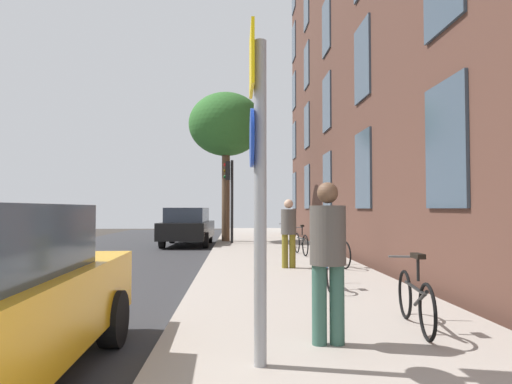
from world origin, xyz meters
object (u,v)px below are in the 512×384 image
at_px(sign_post, 258,168).
at_px(pedestrian_0, 328,251).
at_px(traffic_light, 230,186).
at_px(bicycle_2, 336,251).
at_px(pedestrian_1, 289,229).
at_px(car_1, 188,226).
at_px(tree_near, 226,126).
at_px(bicycle_4, 285,237).
at_px(bicycle_0, 415,299).
at_px(bicycle_1, 324,268).
at_px(bicycle_3, 301,243).

relative_size(sign_post, pedestrian_0, 1.81).
bearing_deg(traffic_light, bicycle_2, -70.54).
height_order(pedestrian_0, pedestrian_1, pedestrian_0).
bearing_deg(car_1, bicycle_2, -60.33).
relative_size(pedestrian_0, car_1, 0.39).
xyz_separation_m(tree_near, bicycle_4, (2.37, -3.19, -4.90)).
bearing_deg(pedestrian_0, bicycle_2, 76.75).
bearing_deg(tree_near, traffic_light, -80.95).
bearing_deg(pedestrian_0, pedestrian_1, 87.21).
distance_m(traffic_light, bicycle_4, 3.61).
bearing_deg(bicycle_4, bicycle_2, -83.84).
relative_size(sign_post, car_1, 0.70).
bearing_deg(bicycle_0, traffic_light, 100.02).
distance_m(bicycle_1, bicycle_3, 6.02).
height_order(tree_near, bicycle_4, tree_near).
distance_m(bicycle_3, car_1, 6.62).
bearing_deg(pedestrian_0, car_1, 101.83).
distance_m(bicycle_1, pedestrian_1, 2.86).
bearing_deg(traffic_light, car_1, 176.12).
xyz_separation_m(tree_near, bicycle_2, (3.02, -9.19, -4.90)).
xyz_separation_m(sign_post, bicycle_4, (1.70, 13.22, -1.47)).
relative_size(bicycle_0, car_1, 0.37).
xyz_separation_m(traffic_light, tree_near, (-0.19, 1.19, 2.84)).
bearing_deg(bicycle_1, bicycle_0, -79.81).
xyz_separation_m(pedestrian_0, pedestrian_1, (0.31, 6.35, -0.03)).
height_order(sign_post, traffic_light, traffic_light).
distance_m(traffic_light, car_1, 2.49).
xyz_separation_m(bicycle_3, pedestrian_0, (-1.08, -9.58, 0.63)).
xyz_separation_m(bicycle_1, pedestrian_1, (-0.35, 2.77, 0.62)).
height_order(sign_post, bicycle_1, sign_post).
bearing_deg(bicycle_2, bicycle_4, 96.16).
bearing_deg(tree_near, bicycle_3, -67.62).
distance_m(sign_post, bicycle_3, 10.49).
height_order(traffic_light, bicycle_4, traffic_light).
bearing_deg(car_1, pedestrian_1, -67.93).
height_order(bicycle_2, bicycle_3, bicycle_2).
height_order(tree_near, bicycle_2, tree_near).
distance_m(pedestrian_0, car_1, 15.03).
distance_m(bicycle_0, bicycle_4, 12.01).
height_order(sign_post, bicycle_4, sign_post).
distance_m(bicycle_4, pedestrian_0, 12.63).
relative_size(bicycle_0, bicycle_2, 0.99).
bearing_deg(pedestrian_1, car_1, 112.07).
bearing_deg(bicycle_3, car_1, 129.06).
bearing_deg(traffic_light, sign_post, -88.19).
distance_m(sign_post, bicycle_1, 4.70).
bearing_deg(bicycle_2, bicycle_1, -106.58).
bearing_deg(bicycle_4, pedestrian_1, -95.43).
xyz_separation_m(tree_near, bicycle_1, (2.12, -12.20, -4.93)).
relative_size(tree_near, bicycle_3, 3.95).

